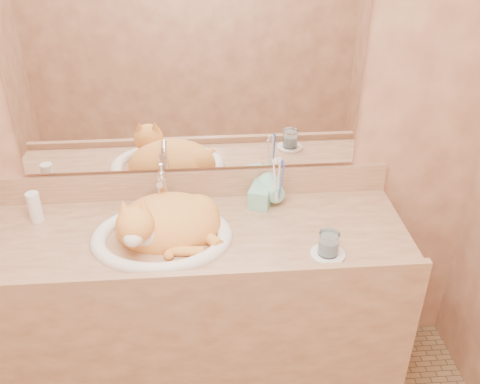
{
  "coord_description": "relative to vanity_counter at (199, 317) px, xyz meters",
  "views": [
    {
      "loc": [
        0.04,
        -0.9,
        2.02
      ],
      "look_at": [
        0.17,
        0.7,
        1.04
      ],
      "focal_mm": 40.0,
      "sensor_mm": 36.0,
      "label": 1
    }
  ],
  "objects": [
    {
      "name": "mirror",
      "position": [
        0.0,
        0.26,
        0.97
      ],
      "size": [
        1.3,
        0.02,
        0.8
      ],
      "primitive_type": "cube",
      "color": "white",
      "rests_on": "wall_back"
    },
    {
      "name": "soap_dispenser",
      "position": [
        0.25,
        0.13,
        0.52
      ],
      "size": [
        0.11,
        0.11,
        0.18
      ],
      "primitive_type": "imported",
      "rotation": [
        0.0,
        0.0,
        -0.36
      ],
      "color": "#7ECAAF",
      "rests_on": "vanity_counter"
    },
    {
      "name": "vanity_counter",
      "position": [
        0.0,
        0.0,
        0.0
      ],
      "size": [
        1.6,
        0.55,
        0.85
      ],
      "primitive_type": null,
      "color": "brown",
      "rests_on": "floor"
    },
    {
      "name": "sink_basin",
      "position": [
        -0.12,
        -0.02,
        0.5
      ],
      "size": [
        0.53,
        0.45,
        0.16
      ],
      "primitive_type": null,
      "rotation": [
        0.0,
        0.0,
        -0.05
      ],
      "color": "white",
      "rests_on": "vanity_counter"
    },
    {
      "name": "water_glass",
      "position": [
        0.47,
        -0.17,
        0.48
      ],
      "size": [
        0.07,
        0.07,
        0.08
      ],
      "primitive_type": "cylinder",
      "color": "silver",
      "rests_on": "saucer"
    },
    {
      "name": "toothbrushes",
      "position": [
        0.33,
        0.15,
        0.56
      ],
      "size": [
        0.04,
        0.04,
        0.23
      ],
      "primitive_type": null,
      "color": "white",
      "rests_on": "toothbrush_cup"
    },
    {
      "name": "lotion_bottle",
      "position": [
        -0.6,
        0.14,
        0.49
      ],
      "size": [
        0.05,
        0.05,
        0.12
      ],
      "primitive_type": "cylinder",
      "color": "white",
      "rests_on": "vanity_counter"
    },
    {
      "name": "cat",
      "position": [
        -0.1,
        -0.0,
        0.49
      ],
      "size": [
        0.41,
        0.34,
        0.21
      ],
      "primitive_type": null,
      "rotation": [
        0.0,
        0.0,
        0.06
      ],
      "color": "orange",
      "rests_on": "sink_basin"
    },
    {
      "name": "faucet",
      "position": [
        -0.12,
        0.18,
        0.52
      ],
      "size": [
        0.05,
        0.13,
        0.19
      ],
      "primitive_type": null,
      "rotation": [
        0.0,
        0.0,
        0.0
      ],
      "color": "silver",
      "rests_on": "vanity_counter"
    },
    {
      "name": "toothbrush_cup",
      "position": [
        0.33,
        0.15,
        0.48
      ],
      "size": [
        0.14,
        0.14,
        0.11
      ],
      "primitive_type": "imported",
      "rotation": [
        0.0,
        0.0,
        0.31
      ],
      "color": "#7ECAAF",
      "rests_on": "vanity_counter"
    },
    {
      "name": "saucer",
      "position": [
        0.47,
        -0.17,
        0.43
      ],
      "size": [
        0.12,
        0.12,
        0.01
      ],
      "primitive_type": "cylinder",
      "color": "white",
      "rests_on": "vanity_counter"
    },
    {
      "name": "wall_back",
      "position": [
        0.0,
        0.28,
        0.82
      ],
      "size": [
        2.4,
        0.02,
        2.5
      ],
      "primitive_type": "cube",
      "color": "#996045",
      "rests_on": "ground"
    }
  ]
}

